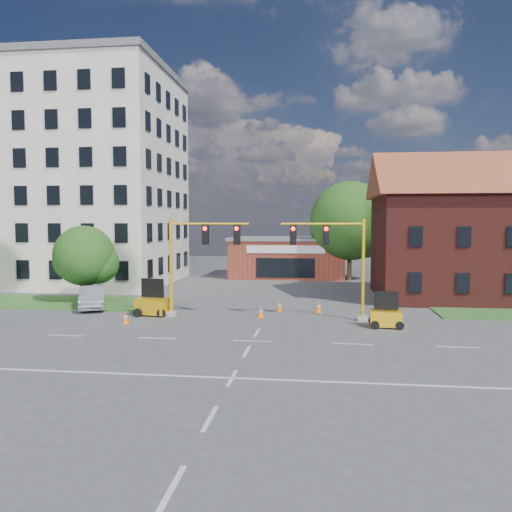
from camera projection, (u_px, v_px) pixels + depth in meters
name	position (u px, v px, depth m)	size (l,w,h in m)	color
ground	(252.00, 341.00, 25.22)	(120.00, 120.00, 0.00)	#444447
grass_verge_nw	(7.00, 301.00, 37.57)	(22.00, 6.00, 0.08)	#275620
lane_markings	(244.00, 357.00, 22.25)	(60.00, 36.00, 0.01)	silver
office_block	(78.00, 178.00, 48.63)	(18.40, 15.40, 20.60)	beige
brick_shop	(288.00, 257.00, 54.75)	(12.40, 8.40, 4.30)	brown
townhouse_row	(510.00, 223.00, 38.44)	(21.00, 11.00, 11.50)	#541D19
tree_large	(354.00, 223.00, 50.77)	(8.47, 8.07, 10.14)	#372514
tree_nw_front	(88.00, 258.00, 37.14)	(4.72, 4.49, 5.74)	#372514
signal_mast_west	(196.00, 255.00, 31.41)	(5.30, 0.60, 6.20)	gray
signal_mast_east	(336.00, 256.00, 30.35)	(5.30, 0.60, 6.20)	gray
trailer_west	(153.00, 304.00, 32.11)	(2.18, 1.63, 2.27)	yellow
trailer_east	(386.00, 317.00, 28.44)	(1.82, 1.28, 1.98)	yellow
cone_a	(125.00, 318.00, 29.43)	(0.40, 0.40, 0.70)	orange
cone_b	(280.00, 306.00, 33.68)	(0.40, 0.40, 0.70)	orange
cone_c	(261.00, 312.00, 31.40)	(0.40, 0.40, 0.70)	orange
cone_d	(318.00, 308.00, 33.07)	(0.40, 0.40, 0.70)	orange
pickup_white	(436.00, 295.00, 36.46)	(2.20, 4.76, 1.32)	white
sedan_silver_front	(92.00, 297.00, 34.64)	(1.64, 4.71, 1.55)	#ADB0B5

